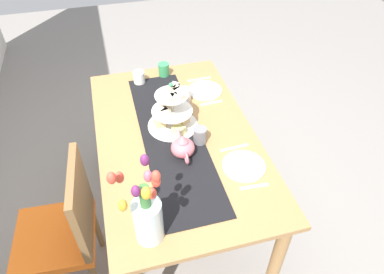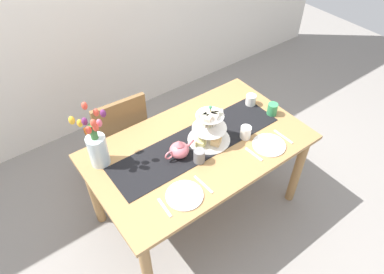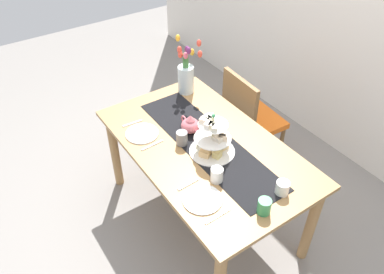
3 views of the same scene
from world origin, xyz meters
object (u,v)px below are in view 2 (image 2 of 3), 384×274
at_px(chair_left, 119,134).
at_px(cream_jug, 251,100).
at_px(dining_table, 199,156).
at_px(mug_grey, 199,156).
at_px(knife_right, 283,137).
at_px(mug_white_text, 246,132).
at_px(teapot, 179,150).
at_px(knife_left, 203,184).
at_px(fork_left, 164,208).
at_px(dinner_plate_left, 184,195).
at_px(tulip_vase, 97,145).
at_px(tiered_cake_stand, 209,129).
at_px(fork_right, 254,154).
at_px(dinner_plate_right, 269,145).
at_px(mug_orange, 272,109).

distance_m(chair_left, cream_jug, 1.10).
bearing_deg(dining_table, chair_left, 113.92).
bearing_deg(chair_left, mug_grey, -75.29).
relative_size(knife_right, mug_white_text, 1.79).
bearing_deg(mug_white_text, teapot, 164.64).
distance_m(knife_left, mug_white_text, 0.53).
xyz_separation_m(teapot, fork_left, (-0.31, -0.29, -0.06)).
xyz_separation_m(cream_jug, dinner_plate_left, (-0.94, -0.41, -0.04)).
bearing_deg(tulip_vase, fork_left, -76.20).
relative_size(tiered_cake_stand, fork_left, 2.03).
xyz_separation_m(knife_left, fork_right, (0.43, 0.00, 0.00)).
bearing_deg(dinner_plate_right, teapot, 152.29).
bearing_deg(dining_table, teapot, 180.00).
bearing_deg(dining_table, dinner_plate_left, -139.06).
bearing_deg(mug_white_text, fork_left, -168.56).
height_order(dining_table, teapot, teapot).
height_order(chair_left, fork_right, chair_left).
relative_size(dining_table, dinner_plate_left, 6.66).
distance_m(tulip_vase, fork_right, 1.03).
bearing_deg(dinner_plate_left, chair_left, 88.02).
bearing_deg(mug_white_text, mug_orange, 11.52).
xyz_separation_m(tiered_cake_stand, knife_left, (-0.28, -0.29, -0.10)).
relative_size(dinner_plate_left, mug_orange, 2.42).
xyz_separation_m(fork_left, knife_right, (1.01, 0.00, 0.00)).
bearing_deg(mug_grey, mug_orange, 4.40).
bearing_deg(fork_left, mug_white_text, 11.44).
xyz_separation_m(knife_left, knife_right, (0.72, 0.00, 0.00)).
bearing_deg(knife_left, tiered_cake_stand, 46.72).
relative_size(teapot, mug_grey, 2.51).
distance_m(tulip_vase, knife_left, 0.72).
height_order(dining_table, chair_left, chair_left).
height_order(knife_left, dinner_plate_right, dinner_plate_right).
height_order(tiered_cake_stand, mug_white_text, tiered_cake_stand).
distance_m(chair_left, mug_grey, 0.88).
xyz_separation_m(dinner_plate_left, mug_white_text, (0.65, 0.16, 0.04)).
bearing_deg(mug_grey, fork_left, -156.12).
relative_size(tulip_vase, mug_grey, 4.72).
xyz_separation_m(chair_left, fork_right, (0.54, -0.97, 0.24)).
relative_size(fork_left, mug_white_text, 1.58).
distance_m(chair_left, dinner_plate_left, 1.00).
distance_m(teapot, cream_jug, 0.78).
bearing_deg(tiered_cake_stand, mug_orange, -6.41).
bearing_deg(dinner_plate_right, fork_right, 180.00).
relative_size(tiered_cake_stand, fork_right, 2.03).
distance_m(chair_left, tulip_vase, 0.66).
height_order(fork_left, mug_orange, mug_orange).
xyz_separation_m(mug_white_text, mug_orange, (0.34, 0.07, 0.00)).
bearing_deg(mug_white_text, mug_grey, 178.27).
relative_size(dining_table, fork_right, 10.21).
height_order(teapot, knife_left, teapot).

